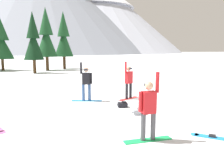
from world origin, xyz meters
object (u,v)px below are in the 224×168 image
loose_snowboard_far_spare (220,138)px  backpack_black (123,105)px  backpack_grey (139,111)px  snowboarder_foreground (149,109)px  snowboarder_midground (129,81)px  pine_tree_broad (1,41)px  pine_tree_young (64,38)px  snowboarder_background (86,83)px  pine_tree_short (33,40)px  pine_tree_tall (46,36)px

loose_snowboard_far_spare → backpack_black: size_ratio=2.76×
loose_snowboard_far_spare → backpack_grey: (-1.56, 3.01, 0.11)m
snowboarder_foreground → snowboarder_midground: bearing=79.3°
pine_tree_broad → pine_tree_young: pine_tree_young is taller
backpack_grey → loose_snowboard_far_spare: bearing=-62.6°
snowboarder_midground → snowboarder_background: bearing=-178.7°
pine_tree_young → snowboarder_midground: bearing=-81.3°
snowboarder_midground → backpack_black: 2.11m
loose_snowboard_far_spare → pine_tree_young: bearing=99.0°
pine_tree_broad → pine_tree_short: size_ratio=0.98×
loose_snowboard_far_spare → pine_tree_young: 28.60m
pine_tree_broad → pine_tree_young: size_ratio=0.86×
snowboarder_background → loose_snowboard_far_spare: snowboarder_background is taller
backpack_black → pine_tree_young: (-2.55, 23.56, 4.33)m
loose_snowboard_far_spare → backpack_grey: bearing=117.4°
snowboarder_foreground → pine_tree_broad: size_ratio=0.29×
snowboarder_background → pine_tree_young: bearing=92.7°
backpack_grey → snowboarder_background: bearing=121.7°
pine_tree_tall → pine_tree_broad: bearing=171.3°
backpack_black → pine_tree_short: 19.38m
snowboarder_background → pine_tree_short: size_ratio=0.29×
backpack_grey → pine_tree_young: size_ratio=0.07×
snowboarder_midground → loose_snowboard_far_spare: size_ratio=1.40×
snowboarder_foreground → pine_tree_broad: 28.60m
pine_tree_broad → pine_tree_short: bearing=-44.4°
snowboarder_background → pine_tree_young: size_ratio=0.25×
snowboarder_midground → backpack_grey: 3.23m
snowboarder_background → snowboarder_midground: bearing=1.3°
backpack_grey → pine_tree_broad: size_ratio=0.08×
snowboarder_foreground → pine_tree_short: (-5.76, 22.01, 2.93)m
pine_tree_tall → snowboarder_midground: bearing=-74.2°
backpack_grey → backpack_black: (-0.33, 1.33, -0.01)m
snowboarder_foreground → pine_tree_young: pine_tree_young is taller
backpack_black → pine_tree_broad: bearing=115.3°
loose_snowboard_far_spare → pine_tree_tall: 27.19m
backpack_grey → pine_tree_short: bearing=108.2°
backpack_grey → pine_tree_short: 20.72m
snowboarder_foreground → pine_tree_tall: 26.25m
snowboarder_foreground → snowboarder_midground: (1.09, 5.74, 0.02)m
pine_tree_young → snowboarder_background: bearing=-87.3°
backpack_grey → pine_tree_young: pine_tree_young is taller
pine_tree_broad → pine_tree_tall: 5.93m
snowboarder_background → pine_tree_broad: 22.91m
snowboarder_foreground → pine_tree_broad: pine_tree_broad is taller
snowboarder_background → pine_tree_young: pine_tree_young is taller
pine_tree_broad → pine_tree_young: 8.18m
snowboarder_foreground → snowboarder_background: 5.82m
backpack_black → pine_tree_short: bearing=108.5°
snowboarder_midground → pine_tree_tall: pine_tree_tall is taller
backpack_black → snowboarder_foreground: bearing=-94.1°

